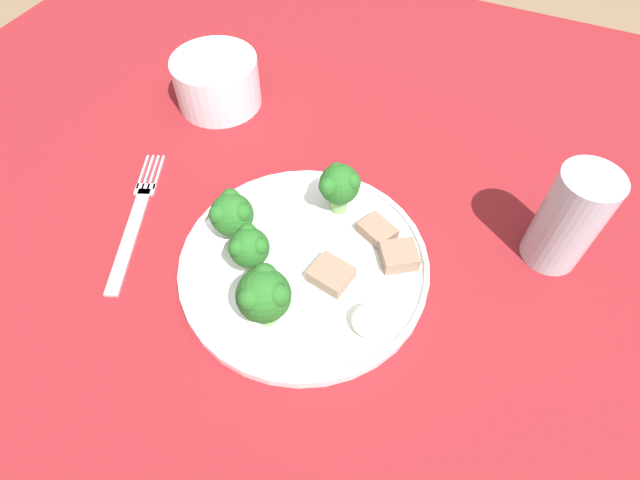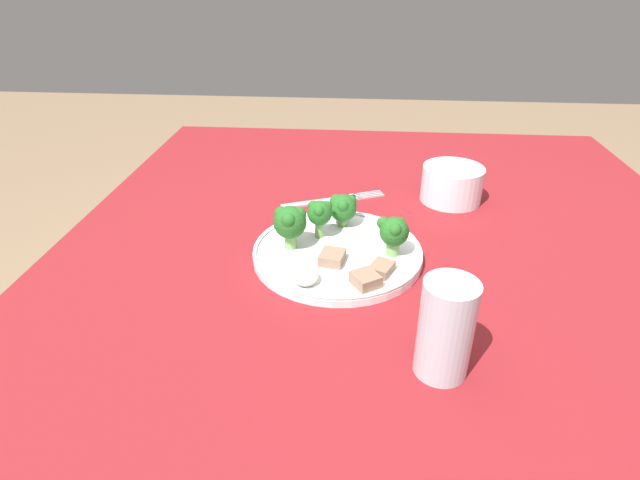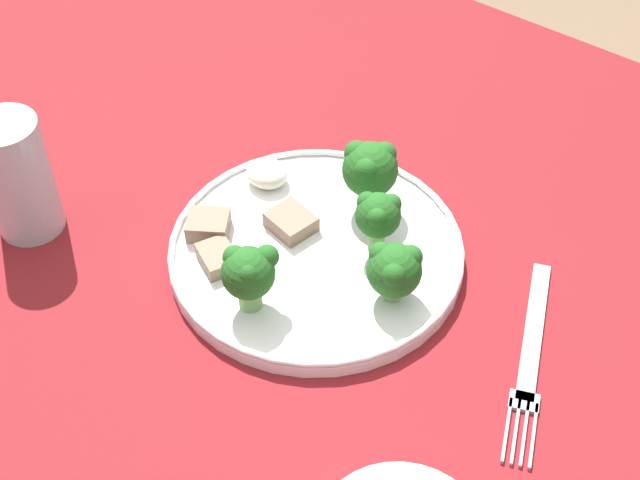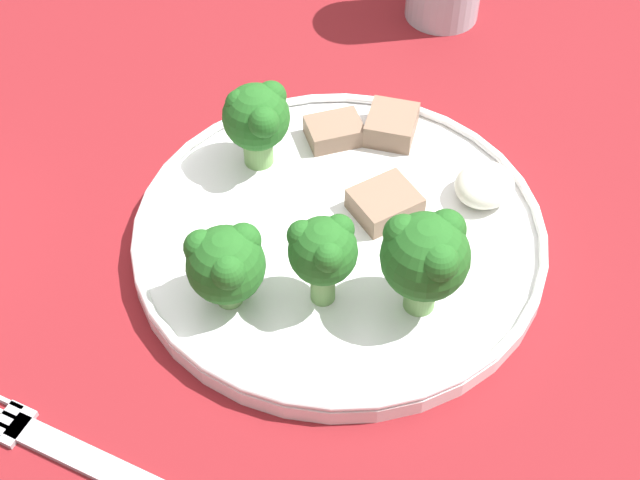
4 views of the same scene
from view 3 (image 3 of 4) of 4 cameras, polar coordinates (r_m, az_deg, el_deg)
name	(u,v)px [view 3 (image 3 of 4)]	position (r m, az deg, el deg)	size (l,w,h in m)	color
table	(267,378)	(0.83, -3.39, -8.81)	(1.31, 1.11, 0.74)	maroon
dinner_plate	(316,251)	(0.81, -0.25, -0.70)	(0.27, 0.27, 0.02)	white
fork	(530,355)	(0.76, 13.31, -7.19)	(0.10, 0.20, 0.00)	#B2B2B7
drinking_glass	(20,183)	(0.85, -18.66, 3.50)	(0.06, 0.06, 0.12)	#B2C1CC
broccoli_floret_near_rim_left	(394,269)	(0.74, 4.79, -1.89)	(0.05, 0.05, 0.06)	#709E56
broccoli_floret_center_left	(252,270)	(0.73, -4.37, -1.91)	(0.05, 0.05, 0.06)	#709E56
broccoli_floret_back_left	(378,215)	(0.77, 3.74, 1.58)	(0.04, 0.04, 0.06)	#709E56
broccoli_floret_front_left	(370,169)	(0.81, 3.23, 4.56)	(0.05, 0.05, 0.07)	#709E56
meat_slice_front_slice	(208,225)	(0.82, -7.17, 0.95)	(0.05, 0.05, 0.02)	#846651
meat_slice_middle_slice	(218,258)	(0.79, -6.56, -1.13)	(0.05, 0.04, 0.01)	#846651
meat_slice_rear_slice	(291,222)	(0.82, -1.86, 1.17)	(0.05, 0.04, 0.02)	#846651
sauce_dollop	(267,173)	(0.86, -3.42, 4.29)	(0.04, 0.04, 0.02)	silver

